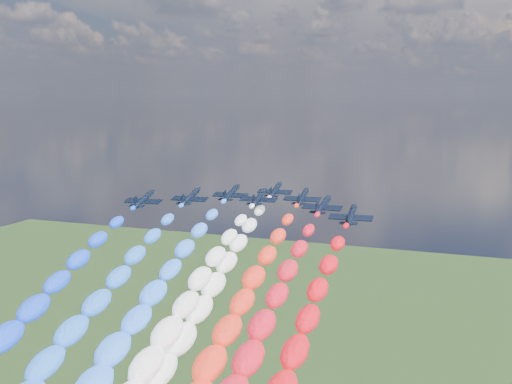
% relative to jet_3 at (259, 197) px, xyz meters
% --- Properties ---
extents(jet_0, '(10.03, 13.20, 5.61)m').
position_rel_jet_3_xyz_m(jet_0, '(-25.36, -12.00, 0.00)').
color(jet_0, black).
extents(jet_1, '(9.44, 12.79, 5.61)m').
position_rel_jet_3_xyz_m(jet_1, '(-16.23, -5.06, 0.00)').
color(jet_1, black).
extents(trail_1, '(6.64, 101.12, 47.15)m').
position_rel_jet_3_xyz_m(trail_1, '(-16.23, -57.36, -21.52)').
color(trail_1, blue).
extents(jet_2, '(9.39, 12.75, 5.61)m').
position_rel_jet_3_xyz_m(jet_2, '(-8.99, 3.84, 0.00)').
color(jet_2, black).
extents(trail_2, '(6.64, 101.12, 47.15)m').
position_rel_jet_3_xyz_m(trail_2, '(-8.99, -48.46, -21.52)').
color(trail_2, '#2E71F3').
extents(jet_3, '(9.61, 12.91, 5.61)m').
position_rel_jet_3_xyz_m(jet_3, '(0.00, 0.00, 0.00)').
color(jet_3, black).
extents(trail_3, '(6.64, 101.12, 47.15)m').
position_rel_jet_3_xyz_m(trail_3, '(0.00, -52.30, -21.52)').
color(trail_3, white).
extents(jet_4, '(9.76, 13.01, 5.61)m').
position_rel_jet_3_xyz_m(jet_4, '(-0.05, 12.89, 0.00)').
color(jet_4, black).
extents(trail_4, '(6.64, 101.12, 47.15)m').
position_rel_jet_3_xyz_m(trail_4, '(-0.05, -39.41, -21.52)').
color(trail_4, white).
extents(jet_5, '(9.95, 13.14, 5.61)m').
position_rel_jet_3_xyz_m(jet_5, '(9.87, 4.35, 0.00)').
color(jet_5, black).
extents(trail_5, '(6.64, 101.12, 47.15)m').
position_rel_jet_3_xyz_m(trail_5, '(9.87, -47.95, -21.52)').
color(trail_5, red).
extents(jet_6, '(9.91, 13.12, 5.61)m').
position_rel_jet_3_xyz_m(jet_6, '(17.47, -5.25, 0.00)').
color(jet_6, black).
extents(jet_7, '(9.94, 13.14, 5.61)m').
position_rel_jet_3_xyz_m(jet_7, '(26.02, -14.83, 0.00)').
color(jet_7, black).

